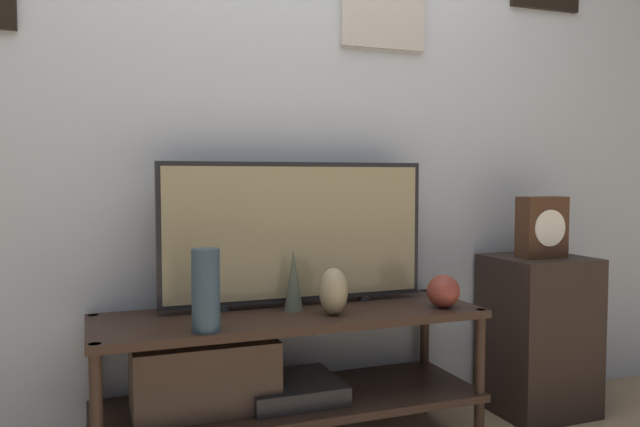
# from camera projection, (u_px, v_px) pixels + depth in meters

# --- Properties ---
(wall_back) EXTENTS (6.40, 0.08, 2.70)m
(wall_back) POSITION_uv_depth(u_px,v_px,m) (269.00, 108.00, 2.59)
(wall_back) COLOR #B2BCC6
(wall_back) RESTS_ON ground_plane
(media_console) EXTENTS (1.47, 0.48, 0.56)m
(media_console) POSITION_uv_depth(u_px,v_px,m) (259.00, 369.00, 2.33)
(media_console) COLOR black
(media_console) RESTS_ON ground_plane
(television) EXTENTS (1.08, 0.05, 0.57)m
(television) POSITION_uv_depth(u_px,v_px,m) (296.00, 232.00, 2.46)
(television) COLOR black
(television) RESTS_ON media_console
(vase_round_glass) EXTENTS (0.13, 0.13, 0.13)m
(vase_round_glass) POSITION_uv_depth(u_px,v_px,m) (443.00, 291.00, 2.44)
(vase_round_glass) COLOR brown
(vase_round_glass) RESTS_ON media_console
(vase_tall_ceramic) EXTENTS (0.09, 0.09, 0.28)m
(vase_tall_ceramic) POSITION_uv_depth(u_px,v_px,m) (206.00, 290.00, 2.06)
(vase_tall_ceramic) COLOR #2D4251
(vase_tall_ceramic) RESTS_ON media_console
(vase_urn_stoneware) EXTENTS (0.11, 0.11, 0.18)m
(vase_urn_stoneware) POSITION_uv_depth(u_px,v_px,m) (333.00, 291.00, 2.31)
(vase_urn_stoneware) COLOR tan
(vase_urn_stoneware) RESTS_ON media_console
(vase_slim_bronze) EXTENTS (0.07, 0.07, 0.24)m
(vase_slim_bronze) POSITION_uv_depth(u_px,v_px,m) (293.00, 280.00, 2.38)
(vase_slim_bronze) COLOR #4C5647
(vase_slim_bronze) RESTS_ON media_console
(side_table) EXTENTS (0.42, 0.39, 0.71)m
(side_table) POSITION_uv_depth(u_px,v_px,m) (538.00, 334.00, 2.84)
(side_table) COLOR black
(side_table) RESTS_ON ground_plane
(mantel_clock) EXTENTS (0.22, 0.11, 0.27)m
(mantel_clock) POSITION_uv_depth(u_px,v_px,m) (542.00, 227.00, 2.78)
(mantel_clock) COLOR #422819
(mantel_clock) RESTS_ON side_table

